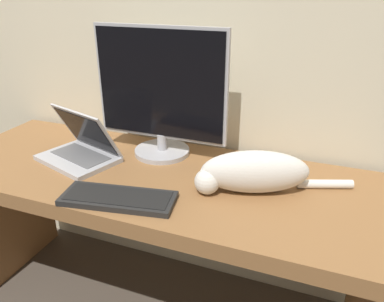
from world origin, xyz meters
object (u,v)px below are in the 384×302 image
laptop (81,150)px  cat (253,172)px  monitor (160,94)px  external_keyboard (118,198)px

laptop → cat: bearing=17.9°
monitor → external_keyboard: (0.03, -0.41, -0.25)m
external_keyboard → cat: (0.41, 0.23, 0.07)m
laptop → cat: (0.72, -0.00, 0.03)m
monitor → laptop: monitor is taller
laptop → cat: 0.72m
laptop → external_keyboard: 0.39m
monitor → external_keyboard: monitor is taller
monitor → laptop: (-0.29, -0.18, -0.22)m
external_keyboard → cat: bearing=19.4°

